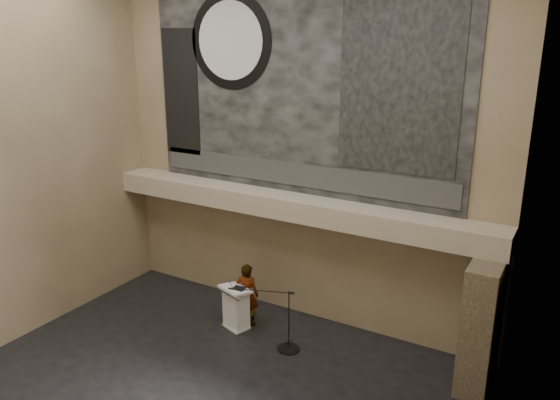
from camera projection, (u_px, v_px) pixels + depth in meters
The scene contains 19 objects.
floor at pixel (199, 394), 10.83m from camera, with size 10.00×10.00×0.00m, color black.
wall_back at pixel (297, 149), 12.89m from camera, with size 10.00×0.02×8.50m, color #7C664E.
wall_left at pixel (11, 158), 12.00m from camera, with size 0.02×8.00×8.50m, color #7C664E.
wall_right at pixel (485, 241), 7.17m from camera, with size 0.02×8.00×8.50m, color #7C664E.
soffit at pixel (288, 206), 12.94m from camera, with size 10.00×0.80×0.50m, color tan.
sprinkler_left at pixel (232, 207), 13.75m from camera, with size 0.04×0.04×0.06m, color #B2893D.
sprinkler_right at pixel (362, 232), 12.06m from camera, with size 0.04×0.04×0.06m, color #B2893D.
banner at pixel (297, 87), 12.44m from camera, with size 8.00×0.05×5.00m, color black.
banner_text_strip at pixel (295, 174), 13.00m from camera, with size 7.76×0.02×0.55m, color #303030.
banner_clock_rim at pixel (230, 41), 12.98m from camera, with size 2.30×2.30×0.02m, color black.
banner_clock_face at pixel (230, 41), 12.97m from camera, with size 1.84×1.84×0.02m, color silver.
banner_building_print at pixel (398, 88), 11.22m from camera, with size 2.60×0.02×3.60m, color black.
banner_brick_print at pixel (181, 93), 14.13m from camera, with size 1.10×0.02×3.20m, color black.
stone_pier at pixel (481, 325), 10.79m from camera, with size 0.60×1.40×2.70m, color #443929.
lectern at pixel (236, 308), 13.07m from camera, with size 0.86×0.72×1.14m.
binder at pixel (239, 288), 12.84m from camera, with size 0.27×0.22×0.04m, color black.
papers at pixel (230, 287), 12.93m from camera, with size 0.21×0.29×0.01m, color white.
speaker_person at pixel (247, 294), 13.25m from camera, with size 0.58×0.38×1.59m, color white.
mic_stand at pixel (286, 340), 12.32m from camera, with size 1.54×0.77×1.45m.
Camera 1 is at (6.05, -7.15, 6.86)m, focal length 35.00 mm.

